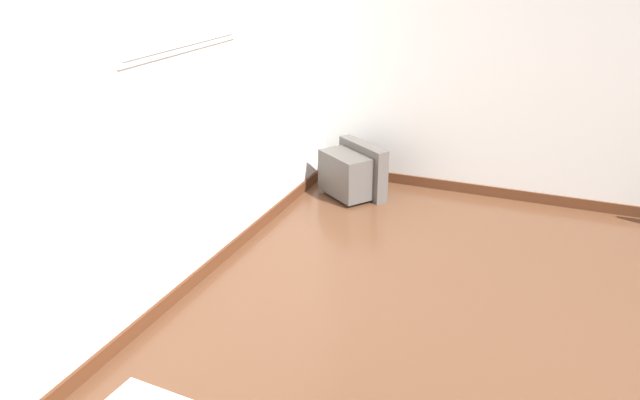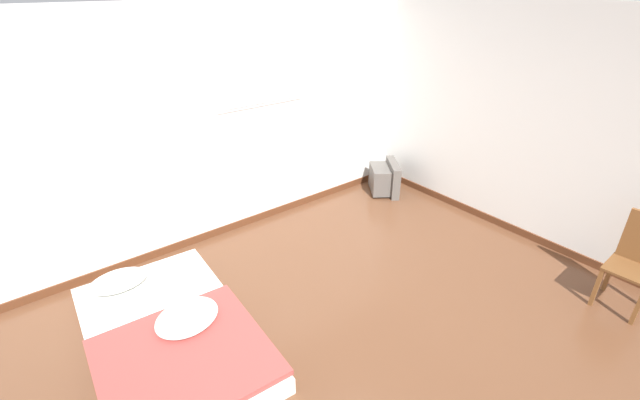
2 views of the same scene
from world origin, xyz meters
name	(u,v)px [view 2 (image 2 of 2)]	position (x,y,z in m)	size (l,w,h in m)	color
ground_plane	(359,375)	(0.00, 0.00, 0.00)	(20.00, 20.00, 0.00)	brown
wall_back	(199,133)	(0.01, 2.63, 1.29)	(8.31, 0.08, 2.60)	silver
wall_right	(576,140)	(2.98, 0.00, 1.29)	(0.08, 7.59, 2.60)	silver
mattress_bed	(170,334)	(-1.04, 1.23, 0.11)	(1.35, 2.15, 0.30)	silver
crt_tv	(385,178)	(2.51, 2.16, 0.21)	(0.60, 0.64, 0.45)	#56514C
wooden_chair	(638,257)	(2.56, -0.93, 0.52)	(0.40, 0.40, 0.93)	brown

